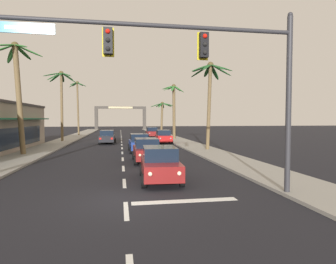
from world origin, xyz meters
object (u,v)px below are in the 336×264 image
(sedan_lead_at_stop_bar, at_px, (160,163))
(palm_right_second, at_px, (210,85))
(traffic_signal_mast, at_px, (209,64))
(sedan_fifth_in_queue, at_px, (139,143))
(sedan_third_in_queue, at_px, (147,150))
(palm_right_third, at_px, (174,103))
(sedan_parked_mid_kerb, at_px, (152,132))
(palm_left_farthest, at_px, (78,98))
(sedan_parked_nearest_kerb, at_px, (163,137))
(town_gateway_arch, at_px, (121,115))
(sedan_oncoming_far, at_px, (107,137))
(palm_left_third, at_px, (61,90))
(palm_right_farthest, at_px, (162,111))
(palm_left_second, at_px, (18,82))

(sedan_lead_at_stop_bar, height_order, palm_right_second, palm_right_second)
(traffic_signal_mast, xyz_separation_m, sedan_fifth_in_queue, (-1.57, 16.39, -4.30))
(traffic_signal_mast, xyz_separation_m, palm_right_second, (5.20, 16.21, 1.22))
(sedan_lead_at_stop_bar, bearing_deg, sedan_third_in_queue, 90.71)
(traffic_signal_mast, distance_m, palm_right_third, 31.81)
(sedan_parked_mid_kerb, bearing_deg, palm_left_farthest, 153.33)
(sedan_parked_nearest_kerb, height_order, town_gateway_arch, town_gateway_arch)
(sedan_fifth_in_queue, relative_size, sedan_parked_nearest_kerb, 1.00)
(sedan_oncoming_far, height_order, sedan_parked_nearest_kerb, same)
(sedan_oncoming_far, bearing_deg, sedan_third_in_queue, -77.72)
(sedan_fifth_in_queue, relative_size, sedan_oncoming_far, 1.00)
(sedan_parked_nearest_kerb, xyz_separation_m, palm_right_third, (2.50, 6.22, 4.57))
(sedan_third_in_queue, xyz_separation_m, palm_left_farthest, (-9.49, 34.13, 6.13))
(sedan_oncoming_far, xyz_separation_m, palm_left_farthest, (-6.05, 18.31, 6.13))
(traffic_signal_mast, xyz_separation_m, palm_left_third, (-11.00, 29.59, 1.80))
(palm_right_farthest, bearing_deg, palm_left_second, -117.86)
(traffic_signal_mast, height_order, palm_right_third, palm_right_third)
(traffic_signal_mast, distance_m, sedan_third_in_queue, 10.96)
(sedan_parked_nearest_kerb, distance_m, palm_left_farthest, 23.70)
(sedan_fifth_in_queue, height_order, town_gateway_arch, town_gateway_arch)
(palm_left_second, bearing_deg, palm_right_second, 3.73)
(sedan_third_in_queue, height_order, palm_left_farthest, palm_left_farthest)
(sedan_lead_at_stop_bar, xyz_separation_m, sedan_third_in_queue, (-0.08, 6.41, 0.00))
(sedan_lead_at_stop_bar, height_order, sedan_parked_mid_kerb, same)
(sedan_fifth_in_queue, distance_m, palm_right_second, 8.73)
(traffic_signal_mast, distance_m, palm_left_farthest, 45.48)
(palm_left_second, distance_m, palm_left_farthest, 29.02)
(sedan_oncoming_far, relative_size, sedan_parked_mid_kerb, 1.01)
(traffic_signal_mast, distance_m, sedan_fifth_in_queue, 17.01)
(sedan_parked_mid_kerb, xyz_separation_m, palm_right_farthest, (3.11, 9.17, 3.90))
(sedan_parked_nearest_kerb, relative_size, palm_right_second, 0.52)
(palm_right_third, distance_m, palm_right_farthest, 15.33)
(traffic_signal_mast, height_order, palm_right_farthest, traffic_signal_mast)
(palm_left_second, distance_m, palm_right_third, 23.07)
(palm_left_second, height_order, palm_right_second, palm_left_second)
(sedan_fifth_in_queue, relative_size, palm_right_second, 0.52)
(palm_right_second, distance_m, town_gateway_arch, 56.86)
(sedan_fifth_in_queue, height_order, palm_left_farthest, palm_left_farthest)
(palm_left_second, xyz_separation_m, palm_right_third, (16.23, 16.38, -0.71))
(sedan_fifth_in_queue, bearing_deg, palm_right_farthest, 77.68)
(palm_right_third, bearing_deg, traffic_signal_mast, -98.24)
(sedan_fifth_in_queue, height_order, sedan_parked_nearest_kerb, same)
(sedan_parked_nearest_kerb, xyz_separation_m, town_gateway_arch, (-5.21, 47.15, 3.46))
(sedan_third_in_queue, height_order, palm_left_second, palm_left_second)
(sedan_oncoming_far, distance_m, sedan_parked_nearest_kerb, 6.98)
(palm_right_third, bearing_deg, sedan_third_in_queue, -105.65)
(town_gateway_arch, bearing_deg, palm_left_second, -98.46)
(sedan_parked_nearest_kerb, xyz_separation_m, sedan_parked_mid_kerb, (-0.10, 12.35, 0.00))
(sedan_parked_mid_kerb, height_order, palm_right_farthest, palm_right_farthest)
(palm_left_second, xyz_separation_m, palm_right_farthest, (16.74, 31.68, -1.38))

